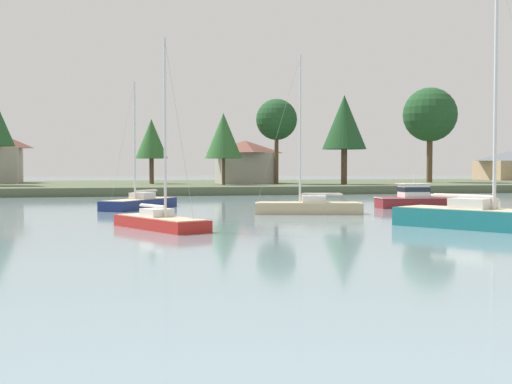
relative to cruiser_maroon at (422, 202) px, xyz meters
The scene contains 13 objects.
far_shore_bank 52.84m from the cruiser_maroon, 107.33° to the left, with size 228.15×44.58×1.04m, color #4C563D.
cruiser_maroon is the anchor object (origin of this frame).
sailboat_navy 24.18m from the cruiser_maroon, behind, with size 6.91×8.48×11.11m.
sailboat_red 28.23m from the cruiser_maroon, 147.40° to the right, with size 5.08×7.73×11.22m.
sailboat_sand 12.89m from the cruiser_maroon, 156.43° to the right, with size 8.29×4.09×12.46m.
sailboat_teal 20.17m from the cruiser_maroon, 107.20° to the right, with size 7.79×10.01×15.41m.
shore_tree_far_right 52.52m from the cruiser_maroon, 62.29° to the left, with size 8.53×8.53×15.00m.
shore_tree_inland_b 38.55m from the cruiser_maroon, 80.15° to the left, with size 6.21×6.21×12.56m.
shore_tree_center 42.87m from the cruiser_maroon, 93.01° to the left, with size 5.95×5.95×12.29m.
shore_tree_far_left 40.66m from the cruiser_maroon, 105.27° to the left, with size 5.11×5.11×9.88m.
shore_tree_left_mid 51.28m from the cruiser_maroon, 112.91° to the left, with size 4.72×4.72×9.47m.
cottage_eastern 77.49m from the cruiser_maroon, 51.77° to the left, with size 10.20×10.59×5.40m.
cottage_behind_trees 46.64m from the cruiser_maroon, 97.29° to the left, with size 8.51×8.81×6.40m.
Camera 1 is at (-11.33, -7.91, 3.56)m, focal length 48.07 mm.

